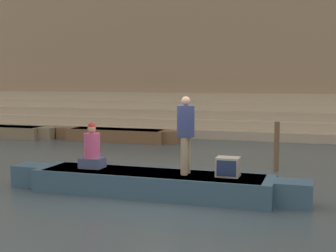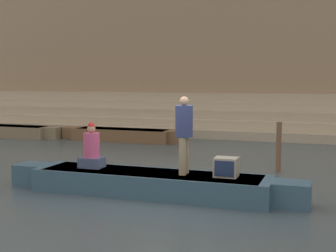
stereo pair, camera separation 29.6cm
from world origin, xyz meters
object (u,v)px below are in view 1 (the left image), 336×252
object	(u,v)px
rowboat_main	(151,183)
person_standing	(186,130)
tv_set	(228,167)
mooring_post	(277,147)
moored_boat_distant	(1,131)
moored_boat_shore	(117,135)
person_rowing	(92,150)

from	to	relation	value
rowboat_main	person_standing	distance (m)	1.41
tv_set	mooring_post	bearing A→B (deg)	75.51
rowboat_main	moored_boat_distant	distance (m)	12.31
person_standing	moored_boat_distant	world-z (taller)	person_standing
person_standing	tv_set	bearing A→B (deg)	5.48
person_standing	moored_boat_shore	world-z (taller)	person_standing
moored_boat_distant	rowboat_main	bearing A→B (deg)	-43.73
person_rowing	moored_boat_shore	distance (m)	8.44
rowboat_main	moored_boat_shore	size ratio (longest dim) A/B	1.27
tv_set	moored_boat_distant	xyz separation A→B (m)	(-11.39, 7.49, -0.43)
person_standing	mooring_post	xyz separation A→B (m)	(1.61, 3.46, -0.76)
moored_boat_distant	mooring_post	distance (m)	12.75
tv_set	moored_boat_distant	world-z (taller)	tv_set
moored_boat_distant	moored_boat_shore	bearing A→B (deg)	-1.53
person_rowing	mooring_post	size ratio (longest dim) A/B	0.77
moored_boat_shore	moored_boat_distant	world-z (taller)	same
moored_boat_shore	moored_boat_distant	distance (m)	5.35
person_standing	person_rowing	size ratio (longest dim) A/B	1.59
rowboat_main	person_rowing	distance (m)	1.59
moored_boat_shore	mooring_post	size ratio (longest dim) A/B	3.91
person_standing	rowboat_main	bearing A→B (deg)	-171.55
rowboat_main	tv_set	world-z (taller)	tv_set
moored_boat_distant	tv_set	bearing A→B (deg)	-39.14
person_rowing	mooring_post	xyz separation A→B (m)	(3.83, 3.45, -0.22)
rowboat_main	mooring_post	world-z (taller)	mooring_post
moored_boat_shore	mooring_post	bearing A→B (deg)	-36.79
person_rowing	moored_boat_distant	world-z (taller)	person_rowing
person_standing	moored_boat_shore	distance (m)	9.50
rowboat_main	person_rowing	size ratio (longest dim) A/B	6.49
person_rowing	moored_boat_shore	world-z (taller)	person_rowing
tv_set	moored_boat_shore	bearing A→B (deg)	124.49
person_rowing	moored_boat_shore	size ratio (longest dim) A/B	0.20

